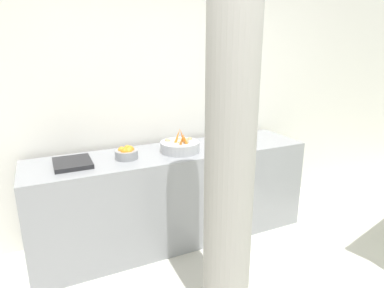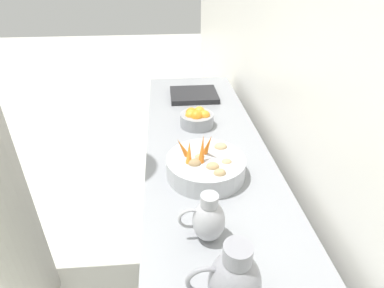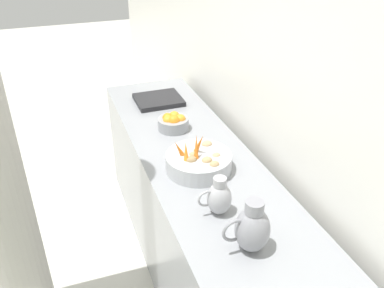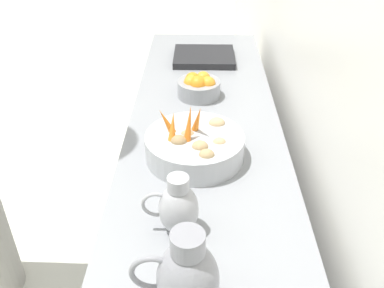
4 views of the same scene
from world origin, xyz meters
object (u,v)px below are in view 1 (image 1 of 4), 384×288
(vegetable_colander, at_px, (180,146))
(support_column, at_px, (231,110))
(orange_bowl, at_px, (127,153))
(metal_pitcher_tall, at_px, (239,133))
(metal_pitcher_short, at_px, (218,139))

(vegetable_colander, bearing_deg, support_column, -5.88)
(vegetable_colander, xyz_separation_m, orange_bowl, (-0.01, -0.51, -0.00))
(metal_pitcher_tall, xyz_separation_m, metal_pitcher_short, (0.03, -0.27, -0.02))
(metal_pitcher_tall, relative_size, support_column, 0.08)
(metal_pitcher_tall, bearing_deg, metal_pitcher_short, -82.70)
(metal_pitcher_short, relative_size, support_column, 0.07)
(orange_bowl, bearing_deg, vegetable_colander, 88.64)
(metal_pitcher_tall, bearing_deg, support_column, -35.87)
(metal_pitcher_short, bearing_deg, vegetable_colander, -96.31)
(metal_pitcher_short, bearing_deg, support_column, -25.81)
(metal_pitcher_short, bearing_deg, metal_pitcher_tall, 97.30)
(orange_bowl, height_order, support_column, support_column)
(vegetable_colander, relative_size, metal_pitcher_short, 1.85)
(metal_pitcher_tall, distance_m, support_column, 1.38)
(orange_bowl, bearing_deg, metal_pitcher_tall, 89.02)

